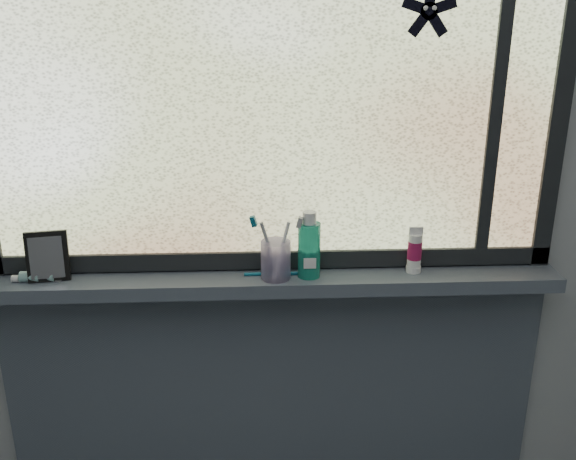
# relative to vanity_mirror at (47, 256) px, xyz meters

# --- Properties ---
(wall_back) EXTENTS (3.00, 0.01, 2.50)m
(wall_back) POSITION_rel_vanity_mirror_xyz_m (0.61, 0.08, 0.16)
(wall_back) COLOR #9EA3A8
(wall_back) RESTS_ON ground
(windowsill) EXTENTS (1.62, 0.14, 0.04)m
(windowsill) POSITION_rel_vanity_mirror_xyz_m (0.61, 0.00, -0.09)
(windowsill) COLOR #444D5B
(windowsill) RESTS_ON wall_back
(sill_apron) EXTENTS (1.62, 0.02, 0.98)m
(sill_apron) POSITION_rel_vanity_mirror_xyz_m (0.61, 0.06, -0.60)
(sill_apron) COLOR #444D5B
(sill_apron) RESTS_ON floor
(window_pane) EXTENTS (1.50, 0.01, 1.00)m
(window_pane) POSITION_rel_vanity_mirror_xyz_m (0.61, 0.05, 0.44)
(window_pane) COLOR silver
(window_pane) RESTS_ON wall_back
(frame_bottom) EXTENTS (1.60, 0.03, 0.05)m
(frame_bottom) POSITION_rel_vanity_mirror_xyz_m (0.61, 0.05, -0.04)
(frame_bottom) COLOR black
(frame_bottom) RESTS_ON windowsill
(frame_right) EXTENTS (0.05, 0.03, 1.10)m
(frame_right) POSITION_rel_vanity_mirror_xyz_m (1.39, 0.05, 0.44)
(frame_right) COLOR black
(frame_right) RESTS_ON wall_back
(frame_mullion) EXTENTS (0.03, 0.03, 1.00)m
(frame_mullion) POSITION_rel_vanity_mirror_xyz_m (1.21, 0.05, 0.44)
(frame_mullion) COLOR black
(frame_mullion) RESTS_ON wall_back
(starfish_sticker) EXTENTS (0.15, 0.02, 0.15)m
(starfish_sticker) POSITION_rel_vanity_mirror_xyz_m (1.01, 0.04, 0.63)
(starfish_sticker) COLOR black
(starfish_sticker) RESTS_ON window_pane
(vanity_mirror) EXTENTS (0.12, 0.07, 0.14)m
(vanity_mirror) POSITION_rel_vanity_mirror_xyz_m (0.00, 0.00, 0.00)
(vanity_mirror) COLOR black
(vanity_mirror) RESTS_ON windowsill
(toothpaste_tube) EXTENTS (0.17, 0.06, 0.03)m
(toothpaste_tube) POSITION_rel_vanity_mirror_xyz_m (-0.03, -0.01, -0.06)
(toothpaste_tube) COLOR silver
(toothpaste_tube) RESTS_ON windowsill
(toothbrush_cup) EXTENTS (0.09, 0.09, 0.11)m
(toothbrush_cup) POSITION_rel_vanity_mirror_xyz_m (0.62, -0.02, -0.02)
(toothbrush_cup) COLOR #C7AFE8
(toothbrush_cup) RESTS_ON windowsill
(toothbrush_lying) EXTENTS (0.22, 0.02, 0.01)m
(toothbrush_lying) POSITION_rel_vanity_mirror_xyz_m (0.62, 0.00, -0.06)
(toothbrush_lying) COLOR #0C556E
(toothbrush_lying) RESTS_ON windowsill
(mouthwash_bottle) EXTENTS (0.08, 0.08, 0.16)m
(mouthwash_bottle) POSITION_rel_vanity_mirror_xyz_m (0.71, -0.01, 0.02)
(mouthwash_bottle) COLOR teal
(mouthwash_bottle) RESTS_ON windowsill
(cream_tube) EXTENTS (0.05, 0.05, 0.10)m
(cream_tube) POSITION_rel_vanity_mirror_xyz_m (1.01, 0.01, 0.00)
(cream_tube) COLOR silver
(cream_tube) RESTS_ON windowsill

